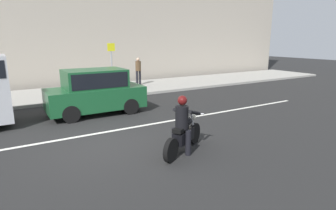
# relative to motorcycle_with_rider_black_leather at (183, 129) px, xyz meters

# --- Properties ---
(ground_plane) EXTENTS (80.00, 80.00, 0.00)m
(ground_plane) POSITION_rel_motorcycle_with_rider_black_leather_xyz_m (-1.56, 1.77, -0.64)
(ground_plane) COLOR black
(sidewalk_slab) EXTENTS (40.00, 4.40, 0.14)m
(sidewalk_slab) POSITION_rel_motorcycle_with_rider_black_leather_xyz_m (-1.56, 9.77, -0.57)
(sidewalk_slab) COLOR #99968E
(sidewalk_slab) RESTS_ON ground_plane
(lane_marking_stripe) EXTENTS (18.00, 0.14, 0.01)m
(lane_marking_stripe) POSITION_rel_motorcycle_with_rider_black_leather_xyz_m (-0.95, 2.67, -0.63)
(lane_marking_stripe) COLOR silver
(lane_marking_stripe) RESTS_ON ground_plane
(motorcycle_with_rider_black_leather) EXTENTS (1.83, 1.15, 1.56)m
(motorcycle_with_rider_black_leather) POSITION_rel_motorcycle_with_rider_black_leather_xyz_m (0.00, 0.00, 0.00)
(motorcycle_with_rider_black_leather) COLOR black
(motorcycle_with_rider_black_leather) RESTS_ON ground_plane
(parked_hatchback_forest_green) EXTENTS (3.75, 1.76, 1.80)m
(parked_hatchback_forest_green) POSITION_rel_motorcycle_with_rider_black_leather_xyz_m (-0.79, 5.10, 0.29)
(parked_hatchback_forest_green) COLOR #164C28
(parked_hatchback_forest_green) RESTS_ON ground_plane
(street_sign_post) EXTENTS (0.44, 0.08, 2.63)m
(street_sign_post) POSITION_rel_motorcycle_with_rider_black_leather_xyz_m (1.61, 9.73, 1.09)
(street_sign_post) COLOR gray
(street_sign_post) RESTS_ON sidewalk_slab
(pedestrian_bystander) EXTENTS (0.34, 0.34, 1.71)m
(pedestrian_bystander) POSITION_rel_motorcycle_with_rider_black_leather_xyz_m (3.45, 10.10, 0.50)
(pedestrian_bystander) COLOR black
(pedestrian_bystander) RESTS_ON sidewalk_slab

